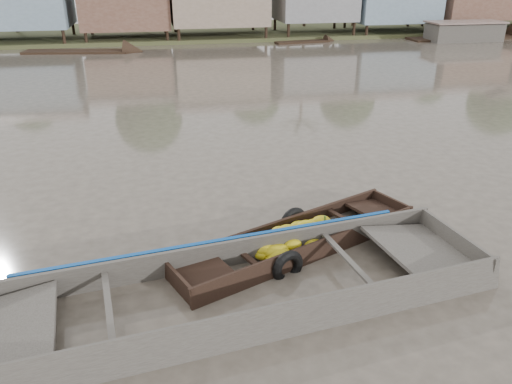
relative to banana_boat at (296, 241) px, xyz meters
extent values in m
plane|color=#494138|center=(-0.22, -0.46, -0.14)|extent=(120.00, 120.00, 0.00)
cube|color=#384723|center=(-0.22, 32.54, -0.14)|extent=(120.00, 12.00, 0.50)
cube|color=gray|center=(-10.72, 29.04, 2.56)|extent=(6.20, 5.20, 3.20)
cube|color=brown|center=(-4.02, 29.04, 2.06)|extent=(5.80, 4.60, 2.70)
cylinder|color=#473323|center=(-12.22, 33.54, 2.31)|extent=(0.28, 0.28, 4.90)
cube|color=black|center=(0.06, 0.04, -0.22)|extent=(5.05, 2.87, 0.08)
cube|color=black|center=(-0.15, 0.54, -0.02)|extent=(4.83, 2.15, 0.48)
cube|color=black|center=(0.28, -0.47, -0.02)|extent=(4.83, 2.15, 0.48)
cube|color=black|center=(2.40, 1.02, -0.02)|extent=(0.49, 1.06, 0.45)
cube|color=black|center=(1.99, 0.85, 0.04)|extent=(1.19, 1.24, 0.18)
cube|color=black|center=(-2.28, -0.95, -0.02)|extent=(0.49, 1.06, 0.45)
cube|color=black|center=(-1.87, -0.78, 0.04)|extent=(1.19, 1.24, 0.18)
cube|color=black|center=(-1.06, -0.44, 0.08)|extent=(0.51, 1.03, 0.05)
cube|color=black|center=(1.18, 0.51, 0.08)|extent=(0.51, 1.03, 0.05)
ellipsoid|color=#D0CB17|center=(-0.14, -0.32, 0.13)|extent=(0.38, 0.33, 0.20)
ellipsoid|color=#D0CB17|center=(0.04, -0.13, 0.23)|extent=(0.47, 0.40, 0.24)
ellipsoid|color=#D0CB17|center=(-0.63, -0.30, 0.08)|extent=(0.50, 0.43, 0.26)
ellipsoid|color=#D0CB17|center=(-0.18, -0.02, 0.25)|extent=(0.47, 0.40, 0.24)
ellipsoid|color=#D0CB17|center=(0.21, 0.06, 0.26)|extent=(0.50, 0.43, 0.26)
ellipsoid|color=#D0CB17|center=(-0.50, -0.14, 0.15)|extent=(0.42, 0.36, 0.22)
ellipsoid|color=#D0CB17|center=(0.16, 0.41, 0.08)|extent=(0.43, 0.37, 0.22)
ellipsoid|color=#D0CB17|center=(0.28, -0.05, 0.14)|extent=(0.43, 0.37, 0.22)
ellipsoid|color=#D0CB17|center=(0.66, 0.50, 0.09)|extent=(0.48, 0.42, 0.25)
ellipsoid|color=#D0CB17|center=(-0.39, -0.10, 0.17)|extent=(0.49, 0.43, 0.26)
ellipsoid|color=#D0CB17|center=(-0.50, -0.39, 0.07)|extent=(0.49, 0.43, 0.26)
ellipsoid|color=#D0CB17|center=(0.26, -0.21, 0.04)|extent=(0.40, 0.34, 0.21)
ellipsoid|color=#D0CB17|center=(-0.40, -0.45, 0.02)|extent=(0.48, 0.41, 0.25)
ellipsoid|color=#D0CB17|center=(-0.76, -0.19, 0.06)|extent=(0.45, 0.39, 0.23)
ellipsoid|color=#D0CB17|center=(0.50, 0.50, 0.05)|extent=(0.43, 0.37, 0.22)
ellipsoid|color=#D0CB17|center=(0.51, 0.06, 0.20)|extent=(0.39, 0.33, 0.20)
ellipsoid|color=#D0CB17|center=(-0.03, 0.12, 0.17)|extent=(0.47, 0.41, 0.24)
ellipsoid|color=#D0CB17|center=(0.18, 0.46, 0.06)|extent=(0.41, 0.35, 0.21)
ellipsoid|color=#D0CB17|center=(-0.15, 0.19, 0.11)|extent=(0.40, 0.35, 0.21)
ellipsoid|color=#D0CB17|center=(0.06, 0.12, 0.24)|extent=(0.38, 0.33, 0.20)
ellipsoid|color=#D0CB17|center=(-0.18, 0.06, 0.15)|extent=(0.44, 0.38, 0.23)
ellipsoid|color=#D0CB17|center=(0.39, 0.12, 0.18)|extent=(0.45, 0.39, 0.23)
ellipsoid|color=#D0CB17|center=(-0.15, 0.14, 0.14)|extent=(0.44, 0.38, 0.23)
ellipsoid|color=#D0CB17|center=(-0.28, 0.18, 0.15)|extent=(0.39, 0.34, 0.20)
ellipsoid|color=#D0CB17|center=(-0.44, -0.47, 0.03)|extent=(0.49, 0.42, 0.25)
ellipsoid|color=#D0CB17|center=(0.75, 0.18, 0.11)|extent=(0.45, 0.39, 0.23)
ellipsoid|color=#D0CB17|center=(-0.41, -0.37, 0.08)|extent=(0.44, 0.38, 0.23)
ellipsoid|color=#D0CB17|center=(-0.70, -0.34, 0.00)|extent=(0.38, 0.33, 0.20)
ellipsoid|color=#D0CB17|center=(0.16, -0.03, 0.18)|extent=(0.44, 0.38, 0.23)
ellipsoid|color=#D0CB17|center=(-0.56, -0.56, -0.02)|extent=(0.39, 0.34, 0.20)
ellipsoid|color=#D0CB17|center=(0.99, 0.08, 0.02)|extent=(0.41, 0.35, 0.21)
ellipsoid|color=#D0CB17|center=(-0.09, -0.11, 0.18)|extent=(0.46, 0.40, 0.24)
cylinder|color=#3F6626|center=(-0.36, -0.14, 0.25)|extent=(0.04, 0.04, 0.17)
cylinder|color=#3F6626|center=(0.23, 0.11, 0.25)|extent=(0.04, 0.04, 0.17)
cylinder|color=#3F6626|center=(0.65, 0.29, 0.25)|extent=(0.04, 0.04, 0.17)
torus|color=black|center=(0.16, 0.75, 0.00)|extent=(0.65, 0.40, 0.64)
torus|color=black|center=(-0.37, -0.83, 0.00)|extent=(0.65, 0.40, 0.63)
cube|color=#3D3933|center=(-1.35, -1.42, -0.22)|extent=(8.41, 2.87, 0.08)
cube|color=#3D3933|center=(-1.48, -0.42, 0.08)|extent=(8.38, 1.31, 0.67)
cube|color=#3D3933|center=(-1.21, -2.42, 0.08)|extent=(8.38, 1.31, 0.67)
cube|color=#3D3933|center=(2.74, -0.86, 0.08)|extent=(0.34, 2.05, 0.64)
cube|color=#3D3933|center=(2.03, -0.96, 0.16)|extent=(1.65, 1.95, 0.26)
cube|color=#3D3933|center=(-4.72, -1.87, 0.16)|extent=(1.65, 1.95, 0.26)
cube|color=#3D3933|center=(-3.30, -1.68, 0.22)|extent=(0.36, 1.97, 0.05)
cube|color=#3D3933|center=(0.61, -1.15, 0.22)|extent=(0.36, 1.97, 0.05)
cube|color=#665E54|center=(-1.35, -1.42, -0.16)|extent=(6.44, 2.44, 0.02)
cube|color=#0E4692|center=(-1.49, -0.35, 0.34)|extent=(6.77, 1.01, 0.17)
torus|color=olive|center=(2.13, -1.29, -0.13)|extent=(0.47, 0.47, 0.07)
torus|color=olive|center=(2.13, -1.29, -0.09)|extent=(0.38, 0.38, 0.07)
cube|color=black|center=(19.56, 25.44, -0.19)|extent=(8.56, 2.11, 0.35)
cube|color=black|center=(7.57, 25.82, -0.19)|extent=(3.85, 1.33, 0.35)
cube|color=black|center=(-6.95, 24.55, -0.19)|extent=(6.41, 2.39, 0.35)
cube|color=black|center=(18.78, 24.54, 0.41)|extent=(5.00, 2.00, 1.20)
camera|label=1|loc=(-2.34, -7.89, 4.80)|focal=35.00mm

